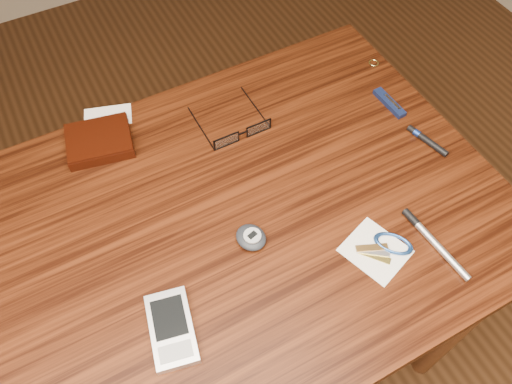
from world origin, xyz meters
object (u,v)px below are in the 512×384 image
at_px(eyeglasses, 241,132).
at_px(pedometer, 251,237).
at_px(pda_phone, 172,329).
at_px(silver_pen, 430,238).
at_px(pocket_knife, 389,103).
at_px(desk, 229,247).
at_px(wallet_and_card, 99,140).
at_px(notepad_keys, 385,247).

bearing_deg(eyeglasses, pedometer, -112.90).
xyz_separation_m(pda_phone, silver_pen, (0.45, -0.06, -0.00)).
height_order(pda_phone, pocket_knife, pda_phone).
relative_size(eyeglasses, pedometer, 1.96).
xyz_separation_m(desk, pedometer, (0.02, -0.06, 0.11)).
distance_m(desk, eyeglasses, 0.23).
height_order(pocket_knife, silver_pen, same).
height_order(eyeglasses, silver_pen, eyeglasses).
relative_size(wallet_and_card, pda_phone, 1.29).
xyz_separation_m(pedometer, pocket_knife, (0.40, 0.15, -0.00)).
bearing_deg(pocket_knife, pda_phone, -158.46).
distance_m(pda_phone, pedometer, 0.20).
xyz_separation_m(wallet_and_card, eyeglasses, (0.25, -0.11, -0.00)).
xyz_separation_m(eyeglasses, silver_pen, (0.18, -0.36, -0.01)).
xyz_separation_m(pedometer, notepad_keys, (0.19, -0.12, -0.01)).
distance_m(eyeglasses, pda_phone, 0.41).
bearing_deg(notepad_keys, desk, 140.39).
height_order(wallet_and_card, notepad_keys, wallet_and_card).
relative_size(eyeglasses, silver_pen, 0.83).
relative_size(pda_phone, notepad_keys, 1.01).
relative_size(pda_phone, silver_pen, 0.84).
bearing_deg(notepad_keys, eyeglasses, 106.91).
distance_m(pda_phone, silver_pen, 0.46).
bearing_deg(pda_phone, notepad_keys, -5.77).
xyz_separation_m(desk, wallet_and_card, (-0.14, 0.27, 0.12)).
xyz_separation_m(desk, silver_pen, (0.29, -0.20, 0.11)).
distance_m(notepad_keys, silver_pen, 0.08).
bearing_deg(eyeglasses, wallet_and_card, 156.43).
bearing_deg(pedometer, desk, 108.98).
distance_m(wallet_and_card, silver_pen, 0.64).
bearing_deg(wallet_and_card, eyeglasses, -23.57).
bearing_deg(eyeglasses, notepad_keys, -73.09).
distance_m(eyeglasses, pedometer, 0.24).
height_order(wallet_and_card, pocket_knife, wallet_and_card).
height_order(eyeglasses, pda_phone, eyeglasses).
xyz_separation_m(desk, pocket_knife, (0.42, 0.09, 0.11)).
xyz_separation_m(wallet_and_card, silver_pen, (0.43, -0.47, -0.01)).
bearing_deg(pocket_knife, pedometer, -159.85).
relative_size(desk, pedometer, 15.07).
distance_m(desk, pda_phone, 0.24).
height_order(desk, eyeglasses, eyeglasses).
distance_m(pedometer, pocket_knife, 0.43).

